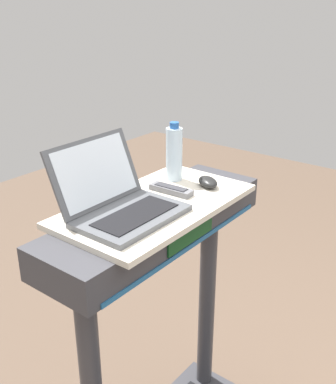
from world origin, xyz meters
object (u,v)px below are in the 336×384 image
(laptop, at_px, (120,201))
(water_bottle, at_px, (174,153))
(computer_mouse, at_px, (208,182))
(tv_remote, at_px, (171,190))

(laptop, xyz_separation_m, water_bottle, (0.35, 0.05, 0.06))
(computer_mouse, relative_size, tv_remote, 0.62)
(computer_mouse, bearing_deg, water_bottle, 130.53)
(laptop, height_order, water_bottle, laptop)
(laptop, bearing_deg, tv_remote, -4.23)
(tv_remote, bearing_deg, water_bottle, 32.54)
(water_bottle, bearing_deg, tv_remote, -147.46)
(computer_mouse, height_order, tv_remote, computer_mouse)
(water_bottle, xyz_separation_m, tv_remote, (-0.11, -0.07, -0.09))
(laptop, distance_m, tv_remote, 0.24)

